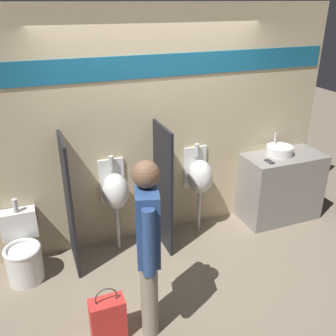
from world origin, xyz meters
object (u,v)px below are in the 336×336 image
Objects in this scene: urinal_far at (200,176)px; urinal_near_counter at (115,191)px; toilet at (23,253)px; sink_basin at (279,150)px; person_in_vest at (148,243)px; cell_phone at (269,161)px; shopping_bag at (108,319)px.

urinal_near_counter is at bearing 180.00° from urinal_far.
toilet is (-2.10, -0.14, -0.46)m from urinal_far.
person_in_vest reaches higher than sink_basin.
toilet is at bearing -172.40° from urinal_near_counter.
toilet is at bearing 178.44° from cell_phone.
urinal_far is at bearing -25.27° from person_in_vest.
shopping_bag is at bearing -60.33° from toilet.
toilet reaches higher than shopping_bag.
urinal_near_counter is 1.00× the size of urinal_far.
person_in_vest reaches higher than shopping_bag.
sink_basin reaches higher than toilet.
cell_phone is at bearing 24.53° from shopping_bag.
sink_basin is 0.30× the size of urinal_near_counter.
person_in_vest reaches higher than cell_phone.
urinal_far is at bearing 3.81° from toilet.
urinal_far is at bearing 176.90° from sink_basin.
cell_phone reaches higher than shopping_bag.
urinal_far is 1.68m from person_in_vest.
person_in_vest reaches higher than urinal_far.
shopping_bag is at bearing -154.69° from sink_basin.
toilet is (-2.94, 0.08, -0.62)m from cell_phone.
shopping_bag is (-1.46, -1.27, -0.54)m from urinal_far.
sink_basin is at bearing 1.45° from toilet.
person_in_vest is at bearing -150.95° from sink_basin.
urinal_far is at bearing 40.93° from shopping_bag.
person_in_vest is (-1.09, -1.27, 0.15)m from urinal_far.
urinal_far reaches higher than shopping_bag.
sink_basin is at bearing -1.58° from urinal_near_counter.
urinal_near_counter is 1.36× the size of toilet.
urinal_near_counter is (-2.15, 0.06, -0.21)m from sink_basin.
cell_phone is 3.00m from toilet.
toilet is 1.30m from shopping_bag.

